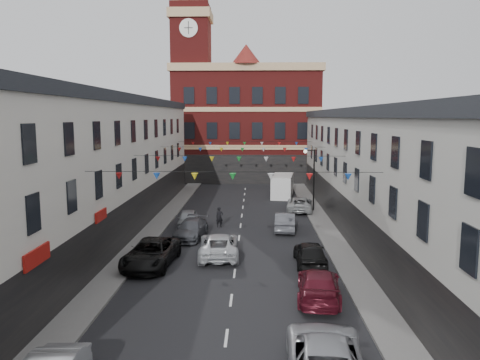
# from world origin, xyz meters

# --- Properties ---
(ground) EXTENTS (160.00, 160.00, 0.00)m
(ground) POSITION_xyz_m (0.00, 0.00, 0.00)
(ground) COLOR black
(ground) RESTS_ON ground
(pavement_left) EXTENTS (1.80, 64.00, 0.15)m
(pavement_left) POSITION_xyz_m (-6.90, 2.00, 0.07)
(pavement_left) COLOR #605E5B
(pavement_left) RESTS_ON ground
(pavement_right) EXTENTS (1.80, 64.00, 0.15)m
(pavement_right) POSITION_xyz_m (6.90, 2.00, 0.07)
(pavement_right) COLOR #605E5B
(pavement_right) RESTS_ON ground
(terrace_left) EXTENTS (8.40, 56.00, 10.70)m
(terrace_left) POSITION_xyz_m (-11.78, 1.00, 5.35)
(terrace_left) COLOR silver
(terrace_left) RESTS_ON ground
(terrace_right) EXTENTS (8.40, 56.00, 9.70)m
(terrace_right) POSITION_xyz_m (11.78, 1.00, 4.85)
(terrace_right) COLOR beige
(terrace_right) RESTS_ON ground
(civic_building) EXTENTS (20.60, 13.30, 18.50)m
(civic_building) POSITION_xyz_m (0.00, 37.95, 8.14)
(civic_building) COLOR maroon
(civic_building) RESTS_ON ground
(clock_tower) EXTENTS (5.60, 5.60, 30.00)m
(clock_tower) POSITION_xyz_m (-7.50, 35.00, 14.93)
(clock_tower) COLOR maroon
(clock_tower) RESTS_ON ground
(distant_hill) EXTENTS (40.00, 14.00, 10.00)m
(distant_hill) POSITION_xyz_m (-4.00, 62.00, 5.00)
(distant_hill) COLOR #2D5226
(distant_hill) RESTS_ON ground
(street_lamp) EXTENTS (1.10, 0.36, 6.00)m
(street_lamp) POSITION_xyz_m (6.55, 14.00, 3.90)
(street_lamp) COLOR black
(street_lamp) RESTS_ON ground
(car_left_c) EXTENTS (3.06, 5.89, 1.59)m
(car_left_c) POSITION_xyz_m (-5.15, -2.74, 0.79)
(car_left_c) COLOR black
(car_left_c) RESTS_ON ground
(car_left_d) EXTENTS (2.51, 5.00, 1.39)m
(car_left_d) POSITION_xyz_m (-3.60, 3.86, 0.70)
(car_left_d) COLOR #44464D
(car_left_d) RESTS_ON ground
(car_left_e) EXTENTS (1.95, 4.18, 1.38)m
(car_left_e) POSITION_xyz_m (-4.34, 7.48, 0.69)
(car_left_e) COLOR #9EA2A7
(car_left_e) RESTS_ON ground
(car_right_b) EXTENTS (3.19, 6.07, 1.63)m
(car_right_b) POSITION_xyz_m (3.60, -14.88, 0.81)
(car_right_b) COLOR #9A9CA2
(car_right_b) RESTS_ON ground
(car_right_c) EXTENTS (2.64, 5.33, 1.49)m
(car_right_c) POSITION_xyz_m (4.36, -7.72, 0.74)
(car_right_c) COLOR #5B1220
(car_right_c) RESTS_ON ground
(car_right_d) EXTENTS (1.80, 4.47, 1.52)m
(car_right_d) POSITION_xyz_m (4.57, -2.39, 0.76)
(car_right_d) COLOR black
(car_right_d) RESTS_ON ground
(car_right_e) EXTENTS (1.86, 4.55, 1.47)m
(car_right_e) POSITION_xyz_m (3.60, 6.48, 0.73)
(car_right_e) COLOR #55575E
(car_right_e) RESTS_ON ground
(car_right_f) EXTENTS (2.88, 5.31, 1.42)m
(car_right_f) POSITION_xyz_m (5.50, 14.15, 0.71)
(car_right_f) COLOR #A1A5A6
(car_right_f) RESTS_ON ground
(moving_car) EXTENTS (2.79, 5.57, 1.51)m
(moving_car) POSITION_xyz_m (-1.15, -0.68, 0.76)
(moving_car) COLOR silver
(moving_car) RESTS_ON ground
(white_van) EXTENTS (2.91, 5.88, 2.49)m
(white_van) POSITION_xyz_m (4.35, 22.48, 1.25)
(white_van) COLOR silver
(white_van) RESTS_ON ground
(pedestrian) EXTENTS (0.72, 0.60, 1.67)m
(pedestrian) POSITION_xyz_m (-1.73, 7.44, 0.84)
(pedestrian) COLOR black
(pedestrian) RESTS_ON ground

